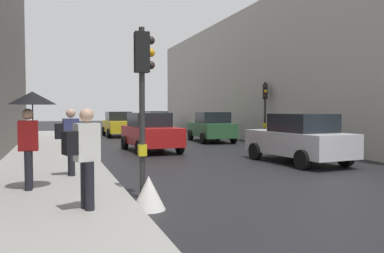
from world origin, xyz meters
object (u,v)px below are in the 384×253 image
at_px(car_silver_hatchback, 299,139).
at_px(pedestrian_with_black_backpack, 84,152).
at_px(car_red_sedan, 150,132).
at_px(traffic_light_near_left, 143,81).
at_px(warning_sign_triangle, 149,193).
at_px(car_white_compact, 156,121).
at_px(car_yellow_taxi, 119,124).
at_px(pedestrian_with_umbrella, 31,113).
at_px(car_green_estate, 211,127).
at_px(pedestrian_with_grey_backpack, 69,138).
at_px(traffic_light_mid_street, 265,101).

height_order(car_silver_hatchback, pedestrian_with_black_backpack, pedestrian_with_black_backpack).
bearing_deg(car_red_sedan, traffic_light_near_left, -104.19).
bearing_deg(warning_sign_triangle, car_silver_hatchback, 34.93).
bearing_deg(traffic_light_near_left, warning_sign_triangle, -96.09).
distance_m(car_white_compact, car_yellow_taxi, 7.77).
distance_m(car_silver_hatchback, car_yellow_taxi, 16.48).
bearing_deg(pedestrian_with_black_backpack, pedestrian_with_umbrella, 113.96).
bearing_deg(pedestrian_with_umbrella, pedestrian_with_black_backpack, -66.04).
relative_size(car_green_estate, pedestrian_with_grey_backpack, 2.44).
bearing_deg(car_white_compact, car_yellow_taxi, -123.53).
xyz_separation_m(traffic_light_near_left, pedestrian_with_black_backpack, (-1.28, -1.10, -1.34)).
xyz_separation_m(car_silver_hatchback, car_red_sedan, (-4.04, 5.67, 0.00)).
height_order(car_green_estate, pedestrian_with_grey_backpack, pedestrian_with_grey_backpack).
relative_size(car_white_compact, car_green_estate, 0.98).
distance_m(car_yellow_taxi, pedestrian_with_grey_backpack, 17.45).
xyz_separation_m(traffic_light_mid_street, car_red_sedan, (-6.69, -1.28, -1.48)).
xyz_separation_m(traffic_light_near_left, warning_sign_triangle, (-0.09, -0.88, -2.17)).
bearing_deg(traffic_light_mid_street, car_yellow_taxi, 125.75).
bearing_deg(warning_sign_triangle, traffic_light_near_left, 83.91).
height_order(pedestrian_with_umbrella, pedestrian_with_black_backpack, pedestrian_with_umbrella).
height_order(traffic_light_mid_street, traffic_light_near_left, traffic_light_near_left).
height_order(car_green_estate, warning_sign_triangle, car_green_estate).
relative_size(traffic_light_mid_street, car_silver_hatchback, 0.79).
height_order(car_yellow_taxi, car_red_sedan, same).
relative_size(car_silver_hatchback, car_red_sedan, 1.01).
distance_m(car_red_sedan, pedestrian_with_umbrella, 9.51).
bearing_deg(car_green_estate, car_silver_hatchback, -93.43).
bearing_deg(car_white_compact, pedestrian_with_grey_backpack, -109.31).
bearing_deg(car_red_sedan, car_yellow_taxi, 89.09).
xyz_separation_m(car_white_compact, warning_sign_triangle, (-6.91, -27.04, -0.55)).
height_order(car_red_sedan, pedestrian_with_umbrella, pedestrian_with_umbrella).
bearing_deg(traffic_light_mid_street, car_silver_hatchback, -110.85).
relative_size(car_white_compact, car_yellow_taxi, 1.01).
height_order(car_silver_hatchback, car_red_sedan, same).
bearing_deg(warning_sign_triangle, pedestrian_with_grey_backpack, 110.25).
bearing_deg(pedestrian_with_grey_backpack, car_white_compact, 70.69).
relative_size(car_green_estate, pedestrian_with_umbrella, 2.02).
bearing_deg(car_silver_hatchback, car_yellow_taxi, 103.61).
bearing_deg(car_green_estate, traffic_light_mid_street, -51.87).
height_order(car_red_sedan, warning_sign_triangle, car_red_sedan).
bearing_deg(pedestrian_with_grey_backpack, warning_sign_triangle, -69.75).
relative_size(pedestrian_with_umbrella, pedestrian_with_black_backpack, 1.21).
distance_m(traffic_light_near_left, car_green_estate, 15.06).
bearing_deg(car_silver_hatchback, pedestrian_with_black_backpack, -148.22).
distance_m(traffic_light_near_left, pedestrian_with_grey_backpack, 3.31).
xyz_separation_m(car_white_compact, car_yellow_taxi, (-4.29, -6.48, 0.00)).
height_order(car_white_compact, car_yellow_taxi, same).
distance_m(car_silver_hatchback, pedestrian_with_black_backpack, 9.04).
relative_size(car_yellow_taxi, car_red_sedan, 0.98).
bearing_deg(car_red_sedan, car_green_estate, 40.33).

